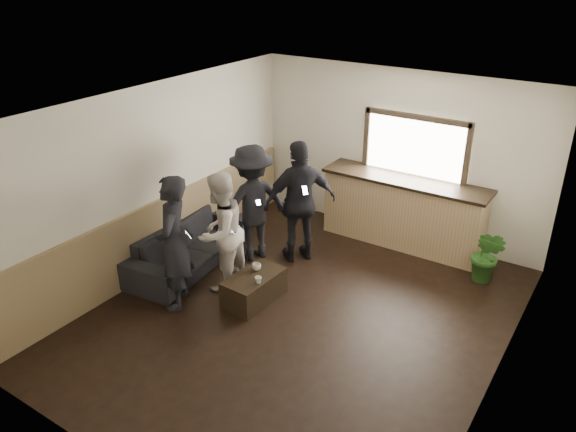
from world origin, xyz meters
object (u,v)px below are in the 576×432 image
Objects in this scene: coffee_table at (254,288)px; potted_plant at (487,256)px; bar_counter at (403,207)px; sofa at (190,245)px; cup_a at (257,267)px; person_b at (220,232)px; person_c at (252,203)px; person_a at (173,243)px; person_d at (300,202)px; cup_b at (258,280)px.

potted_plant is at bearing 41.43° from coffee_table.
bar_counter reaches higher than potted_plant.
cup_a is (1.37, -0.12, 0.12)m from sofa.
person_b is (-0.56, -0.07, 0.42)m from cup_a.
cup_a is 1.21m from person_c.
bar_counter is 2.95m from coffee_table.
person_c reaches higher than potted_plant.
person_b is (-1.64, -2.66, 0.23)m from bar_counter.
person_c is (0.06, 1.65, -0.02)m from person_a.
sofa is 2.60× the size of potted_plant.
cup_a is 0.06× the size of person_d.
potted_plant is at bearing 44.76° from cup_b.
potted_plant is at bearing 38.93° from cup_a.
person_c is at bearing 129.20° from cup_a.
person_a is at bearing -153.11° from sofa.
person_b reaches higher than cup_b.
cup_b is at bearing -35.43° from coffee_table.
person_b reaches higher than coffee_table.
sofa is at bearing 169.42° from coffee_table.
sofa is 1.30× the size of person_b.
person_b is (-3.16, -2.17, 0.44)m from potted_plant.
person_b is at bearing 134.33° from person_a.
cup_a is at bearing 41.75° from person_d.
person_d is (-0.27, 1.48, 0.53)m from cup_b.
bar_counter is at bearing 145.68° from person_b.
cup_b is 0.91m from person_b.
potted_plant is 3.86m from person_b.
person_a reaches higher than cup_a.
person_a reaches higher than person_b.
person_b is 0.90× the size of person_d.
person_d is at bearing 94.67° from coffee_table.
sofa is at bearing -134.82° from bar_counter.
person_a is at bearing -142.10° from coffee_table.
coffee_table is at bearing 98.03° from person_a.
person_a is (-1.85, -3.37, 0.30)m from bar_counter.
person_c reaches higher than cup_a.
cup_a is 0.07× the size of person_a.
cup_a is at bearing 105.83° from person_a.
person_d is at bearing 100.50° from cup_b.
person_d is (-2.65, -0.88, 0.53)m from potted_plant.
person_a is 1.65m from person_c.
cup_a is at bearing 110.87° from coffee_table.
person_d is (-1.14, -1.37, 0.33)m from bar_counter.
sofa is 1.22× the size of person_c.
bar_counter reaches higher than cup_a.
cup_b is (0.16, -0.12, 0.24)m from coffee_table.
coffee_table is at bearing 43.79° from person_d.
person_a is 1.09× the size of person_b.
person_d is (1.31, 1.10, 0.64)m from sofa.
cup_b reaches higher than coffee_table.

